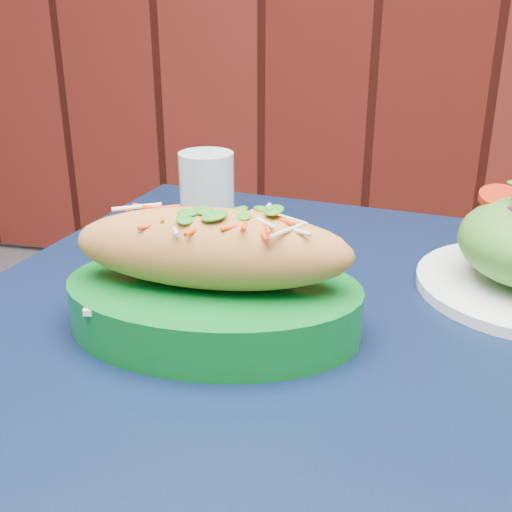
# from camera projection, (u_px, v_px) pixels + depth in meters

# --- Properties ---
(cafe_table) EXTENTS (0.90, 0.90, 0.75)m
(cafe_table) POSITION_uv_depth(u_px,v_px,m) (328.00, 413.00, 0.64)
(cafe_table) COLOR black
(cafe_table) RESTS_ON ground
(banh_mi_basket) EXTENTS (0.29, 0.20, 0.13)m
(banh_mi_basket) POSITION_uv_depth(u_px,v_px,m) (213.00, 281.00, 0.60)
(banh_mi_basket) COLOR #086A1F
(banh_mi_basket) RESTS_ON cafe_table
(water_glass) EXTENTS (0.07, 0.07, 0.11)m
(water_glass) POSITION_uv_depth(u_px,v_px,m) (207.00, 196.00, 0.83)
(water_glass) COLOR silver
(water_glass) RESTS_ON cafe_table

